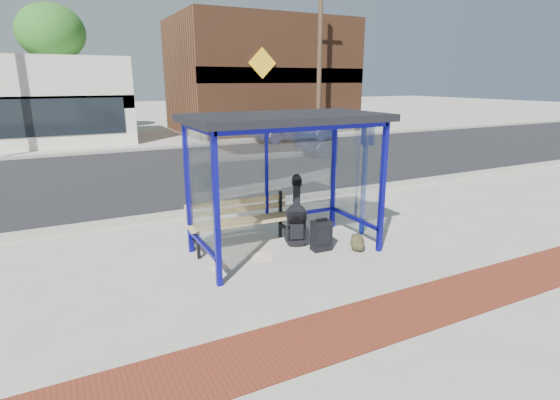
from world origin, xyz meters
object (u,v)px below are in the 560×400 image
fire_hydrant (332,127)px  bench (240,219)px  guitar_bag (296,222)px  suitcase (321,236)px  backpack (358,243)px  parked_car (293,127)px

fire_hydrant → bench: bearing=-129.1°
guitar_bag → suitcase: guitar_bag is taller
bench → backpack: size_ratio=6.08×
guitar_bag → suitcase: size_ratio=2.10×
suitcase → bench: bearing=147.8°
parked_car → bench: bearing=150.7°
bench → backpack: bearing=-32.3°
backpack → parked_car: 14.66m
bench → parked_car: 14.42m
suitcase → parked_car: size_ratio=0.14×
suitcase → parked_car: bearing=67.2°
parked_car → guitar_bag: bearing=154.8°
parked_car → suitcase: bearing=156.5°
backpack → parked_car: bearing=68.0°
parked_car → fire_hydrant: 3.59m
bench → suitcase: 1.50m
suitcase → backpack: suitcase is taller
bench → backpack: 2.16m
bench → parked_car: parked_car is taller
guitar_bag → fire_hydrant: (10.15, 14.06, -0.05)m
parked_car → fire_hydrant: parked_car is taller
bench → backpack: (1.75, -1.21, -0.37)m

